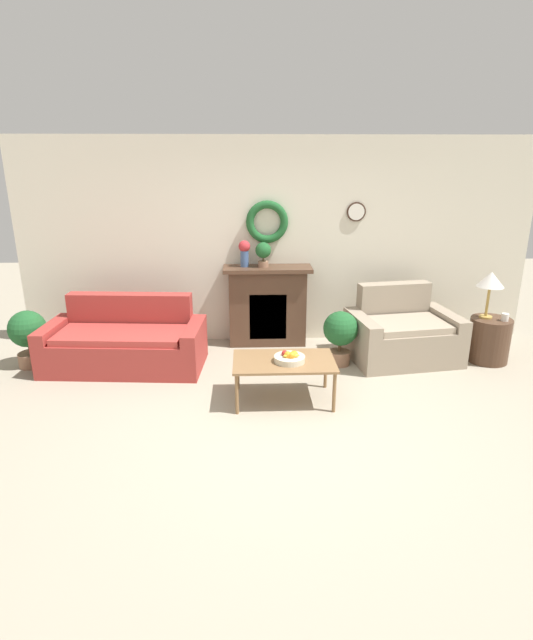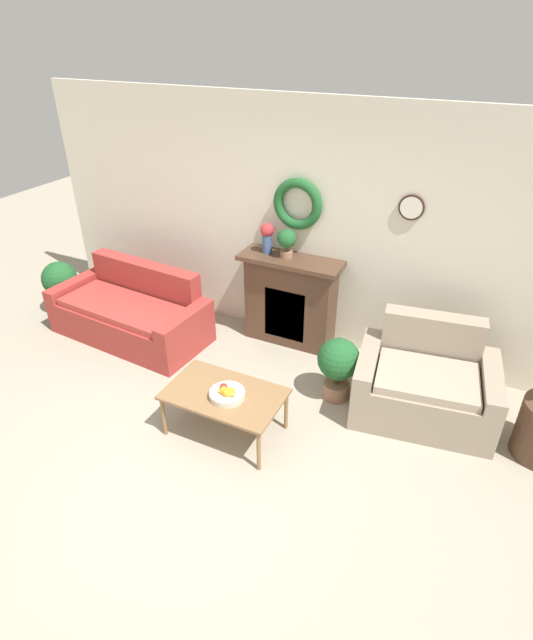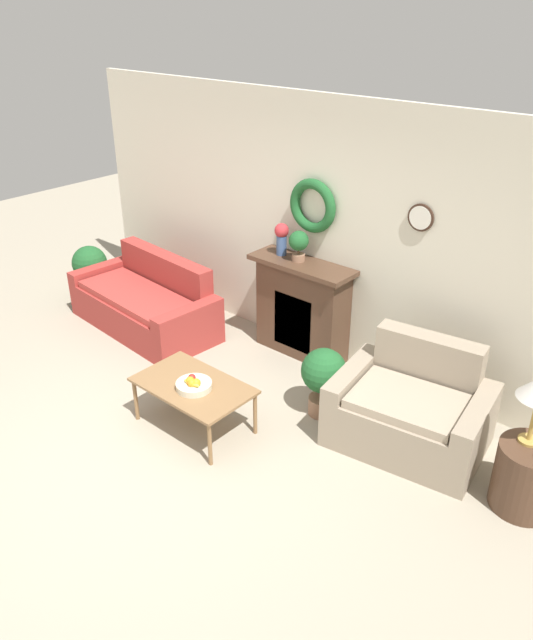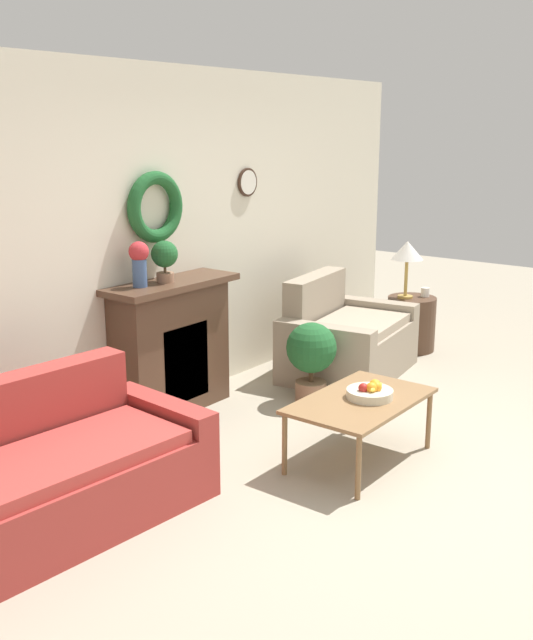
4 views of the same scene
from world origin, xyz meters
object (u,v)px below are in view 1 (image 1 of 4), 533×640
Objects in this scene: loveseat_right at (402,334)px; table_lamp at (491,281)px; fruit_bowl at (290,358)px; potted_plant_on_mantel at (263,252)px; fireplace at (267,305)px; side_table_by_loveseat at (489,340)px; couch_left at (125,343)px; mug at (505,317)px; potted_plant_floor_by_couch at (28,334)px; vase_on_mantel_left at (244,251)px; coffee_table at (284,364)px; potted_plant_floor_by_loveseat at (340,333)px.

table_lamp reaches higher than loveseat_right.
fruit_bowl is 1.88m from potted_plant_on_mantel.
fruit_bowl is (0.15, -1.72, -0.05)m from fireplace.
fireplace reaches higher than side_table_by_loveseat.
couch_left is 3.50× the size of side_table_by_loveseat.
potted_plant_floor_by_couch is (-5.74, 0.15, -0.18)m from mug.
side_table_by_loveseat is at bearing -14.86° from fireplace.
vase_on_mantel_left is (-0.45, 1.73, 0.78)m from fruit_bowl.
mug is at bearing 17.71° from coffee_table.
coffee_table is at bearing -86.62° from fireplace.
fireplace is at bearing -1.07° from vase_on_mantel_left.
couch_left is at bearing -157.97° from fireplace.
side_table_by_loveseat is 0.79× the size of potted_plant_floor_by_couch.
couch_left is 2.60m from potted_plant_floor_by_loveseat.
potted_plant_floor_by_loveseat is at bearing 178.72° from mug.
couch_left is 5.66× the size of vase_on_mantel_left.
vase_on_mantel_left is at bearing 175.29° from potted_plant_on_mantel.
loveseat_right is 2.53× the size of side_table_by_loveseat.
vase_on_mantel_left is (-0.40, 1.69, 0.86)m from coffee_table.
loveseat_right is 4.09× the size of vase_on_mantel_left.
couch_left is at bearing -2.36° from potted_plant_floor_by_couch.
mug reaches higher than coffee_table.
loveseat_right is (1.66, -0.59, -0.23)m from fireplace.
fruit_bowl is at bearing -84.87° from fireplace.
mug reaches higher than side_table_by_loveseat.
couch_left reaches higher than potted_plant_floor_by_couch.
side_table_by_loveseat is 1.87m from potted_plant_floor_by_loveseat.
coffee_table is 1.90× the size of side_table_by_loveseat.
side_table_by_loveseat is 3.26m from vase_on_mantel_left.
loveseat_right is (3.41, 0.12, 0.02)m from couch_left.
side_table_by_loveseat is 0.96× the size of table_lamp.
table_lamp is 2.80m from potted_plant_on_mantel.
coffee_table is 1.81× the size of table_lamp.
fireplace is 0.60× the size of couch_left.
potted_plant_floor_by_loveseat reaches higher than side_table_by_loveseat.
fruit_bowl is (1.90, -1.01, 0.20)m from couch_left.
fruit_bowl is 2.77m from table_lamp.
table_lamp is 1.80× the size of potted_plant_on_mantel.
table_lamp is 0.85× the size of potted_plant_floor_by_loveseat.
potted_plant_on_mantel is at bearing 95.32° from coffee_table.
potted_plant_floor_by_couch is (-3.06, 1.06, -0.08)m from fruit_bowl.
potted_plant_on_mantel is at bearing 12.75° from potted_plant_floor_by_couch.
potted_plant_floor_by_loveseat is (-1.81, -0.09, -0.60)m from table_lamp.
potted_plant_floor_by_couch is (-2.85, -0.64, -0.85)m from potted_plant_on_mantel.
potted_plant_floor_by_couch is at bearing 179.86° from table_lamp.
coffee_table is 3.31× the size of fruit_bowl.
potted_plant_floor_by_couch is at bearing 160.85° from fruit_bowl.
side_table_by_loveseat is 5.63m from potted_plant_floor_by_couch.
loveseat_right is at bearing 175.36° from table_lamp.
couch_left is 2.07m from potted_plant_on_mantel.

